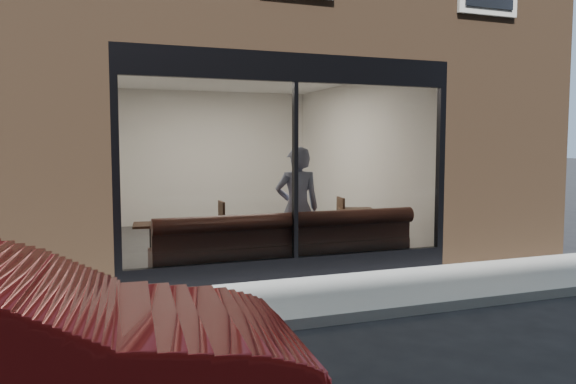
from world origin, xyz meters
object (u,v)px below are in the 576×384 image
object	(u,v)px
cafe_table_left	(152,225)
person	(297,208)
cafe_chair_right	(330,236)
cafe_chair_left	(211,243)
cafe_table_right	(357,210)
banquette	(286,257)

from	to	relation	value
cafe_table_left	person	bearing A→B (deg)	-9.97
person	cafe_table_left	distance (m)	2.20
cafe_chair_right	cafe_chair_left	bearing A→B (deg)	7.66
cafe_chair_left	cafe_table_left	bearing A→B (deg)	42.89
person	cafe_table_right	distance (m)	1.83
cafe_table_left	cafe_chair_left	distance (m)	1.56
cafe_table_left	cafe_chair_right	world-z (taller)	cafe_table_left
banquette	cafe_chair_left	world-z (taller)	banquette
cafe_table_left	cafe_chair_left	size ratio (longest dim) A/B	1.46
cafe_table_left	banquette	bearing A→B (deg)	-16.13
banquette	cafe_chair_left	size ratio (longest dim) A/B	10.73
cafe_chair_left	cafe_table_right	bearing A→B (deg)	172.20
person	cafe_chair_right	bearing A→B (deg)	-123.12
cafe_table_left	cafe_chair_right	bearing A→B (deg)	15.65
person	cafe_chair_right	xyz separation A→B (m)	(1.17, 1.31, -0.70)
person	cafe_chair_left	world-z (taller)	person
cafe_chair_right	cafe_table_right	bearing A→B (deg)	147.30
person	cafe_chair_left	bearing A→B (deg)	-43.82
banquette	cafe_chair_right	distance (m)	2.06
person	cafe_table_right	world-z (taller)	person
cafe_chair_left	banquette	bearing A→B (deg)	118.24
banquette	cafe_chair_left	distance (m)	1.74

